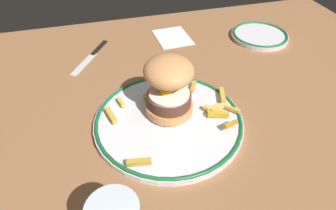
{
  "coord_description": "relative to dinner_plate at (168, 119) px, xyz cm",
  "views": [
    {
      "loc": [
        -17.08,
        -40.62,
        41.36
      ],
      "look_at": [
        -5.75,
        0.38,
        4.6
      ],
      "focal_mm": 31.16,
      "sensor_mm": 36.0,
      "label": 1
    }
  ],
  "objects": [
    {
      "name": "knife",
      "position": [
        -12.59,
        30.81,
        -0.58
      ],
      "size": [
        10.95,
        15.98,
        0.7
      ],
      "color": "black",
      "rests_on": "ground_plane"
    },
    {
      "name": "side_plate",
      "position": [
        35.56,
        27.3,
        -0.0
      ],
      "size": [
        16.41,
        16.41,
        1.6
      ],
      "color": "silver",
      "rests_on": "ground_plane"
    },
    {
      "name": "ground_plane",
      "position": [
        5.75,
        -0.38,
        -2.84
      ],
      "size": [
        127.21,
        102.77,
        4.0
      ],
      "primitive_type": "cube",
      "color": "#90603C"
    },
    {
      "name": "fries_pile",
      "position": [
        3.62,
        0.07,
        1.25
      ],
      "size": [
        26.44,
        20.17,
        1.51
      ],
      "color": "gold",
      "rests_on": "dinner_plate"
    },
    {
      "name": "napkin",
      "position": [
        10.91,
        34.34,
        -0.64
      ],
      "size": [
        10.11,
        12.6,
        0.4
      ],
      "primitive_type": "cube",
      "rotation": [
        0.0,
        0.0,
        0.05
      ],
      "color": "white",
      "rests_on": "ground_plane"
    },
    {
      "name": "burger",
      "position": [
        0.88,
        2.55,
        6.46
      ],
      "size": [
        10.14,
        11.43,
        11.41
      ],
      "color": "tan",
      "rests_on": "dinner_plate"
    },
    {
      "name": "dinner_plate",
      "position": [
        0.0,
        0.0,
        0.0
      ],
      "size": [
        29.78,
        29.78,
        1.6
      ],
      "color": "silver",
      "rests_on": "ground_plane"
    }
  ]
}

